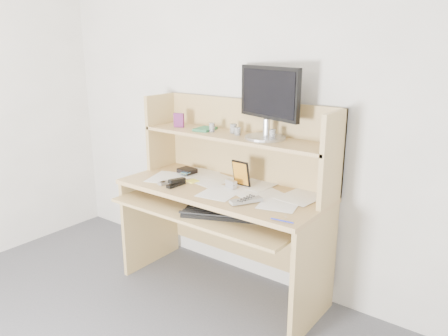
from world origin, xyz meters
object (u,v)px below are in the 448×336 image
Objects in this scene: tv_remote at (246,201)px; game_case at (241,173)px; keyboard at (222,213)px; monitor at (268,100)px; desk at (229,193)px.

game_case reaches higher than tv_remote.
keyboard is at bearing -132.14° from tv_remote.
keyboard is 0.76m from monitor.
monitor is (0.08, 0.38, 0.65)m from keyboard.
game_case is (-0.20, 0.23, 0.08)m from tv_remote.
desk is at bearing -135.62° from monitor.
keyboard is at bearing -61.21° from desk.
keyboard is 0.18m from tv_remote.
keyboard is at bearing -84.11° from monitor.
tv_remote is 0.65m from monitor.
game_case is at bearing 9.94° from desk.
desk is 8.08× the size of game_case.
monitor is (0.22, 0.11, 0.63)m from desk.
tv_remote reaches higher than keyboard.
desk is 0.30m from keyboard.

